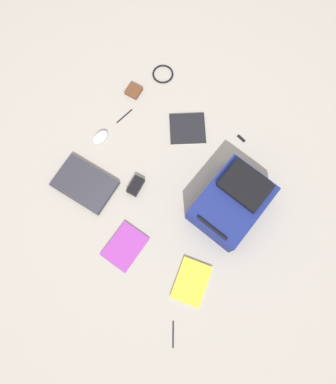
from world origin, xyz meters
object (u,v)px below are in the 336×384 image
power_brick (136,186)px  earbud_pouch (134,91)px  computer_mouse (100,137)px  pen_blue (173,335)px  book_manual (187,129)px  book_red (191,282)px  usb_stick (241,138)px  cable_coil (163,74)px  pen_black (124,116)px  book_blue (125,247)px  laptop (85,184)px  backpack (232,203)px

power_brick → earbud_pouch: power_brick is taller
computer_mouse → earbud_pouch: size_ratio=1.24×
pen_blue → book_manual: bearing=-50.1°
book_red → computer_mouse: 1.03m
computer_mouse → usb_stick: (-0.63, -0.61, -0.01)m
book_red → pen_blue: book_red is taller
cable_coil → book_manual: bearing=156.0°
computer_mouse → pen_black: size_ratio=0.82×
power_brick → pen_blue: power_brick is taller
book_blue → cable_coil: book_blue is taller
power_brick → pen_black: power_brick is taller
power_brick → pen_blue: size_ratio=0.84×
laptop → cable_coil: (0.20, -0.87, -0.01)m
book_red → usb_stick: bearing=-66.3°
book_red → computer_mouse: computer_mouse is taller
computer_mouse → pen_blue: size_ratio=0.81×
laptop → cable_coil: 0.89m
power_brick → book_red: bearing=164.7°
backpack → pen_blue: size_ratio=3.40×
laptop → computer_mouse: size_ratio=3.63×
book_manual → pen_black: 0.41m
pen_blue → laptop: bearing=-13.5°
book_red → cable_coil: (1.04, -0.83, -0.00)m
pen_black → earbud_pouch: size_ratio=1.51×
laptop → earbud_pouch: 0.68m
cable_coil → usb_stick: 0.67m
pen_black → pen_blue: 1.33m
backpack → computer_mouse: size_ratio=4.18×
book_manual → computer_mouse: computer_mouse is taller
laptop → earbud_pouch: bearing=-69.4°
book_red → book_manual: book_red is taller
book_red → earbud_pouch: bearing=-29.1°
cable_coil → earbud_pouch: (0.04, 0.22, 0.01)m
computer_mouse → book_blue: bearing=145.4°
laptop → earbud_pouch: (0.24, -0.64, -0.00)m
computer_mouse → power_brick: size_ratio=0.96×
book_manual → power_brick: size_ratio=2.68×
book_blue → earbud_pouch: earbud_pouch is taller
cable_coil → book_blue: bearing=123.8°
power_brick → pen_black: (0.39, -0.27, -0.01)m
book_manual → earbud_pouch: earbud_pouch is taller
book_manual → pen_black: book_manual is taller
pen_black → earbud_pouch: 0.18m
pen_black → earbud_pouch: bearing=-63.5°
pen_blue → usb_stick: bearing=-66.3°
pen_black → laptop: bearing=108.5°
laptop → pen_black: size_ratio=2.98×
backpack → book_red: bearing=106.3°
book_blue → book_manual: 0.82m
pen_black → pen_blue: same height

